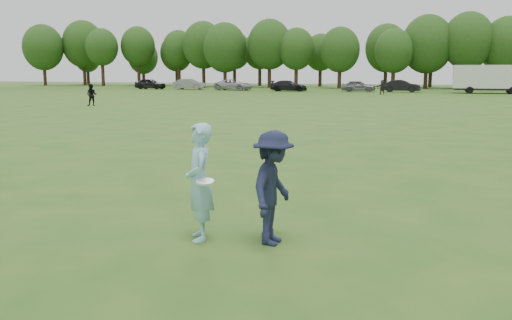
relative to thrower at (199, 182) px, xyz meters
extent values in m
plane|color=#265718|center=(-0.16, 0.23, -0.90)|extent=(200.00, 200.00, 0.00)
imported|color=#96D1E7|center=(0.00, 0.00, 0.00)|extent=(0.69, 0.78, 1.80)
imported|color=#1B203C|center=(1.12, 0.15, -0.04)|extent=(0.70, 1.14, 1.71)
imported|color=black|center=(-20.48, 27.17, -0.10)|extent=(0.92, 0.80, 1.60)
imported|color=#282828|center=(-1.64, 53.22, -0.10)|extent=(1.55, 0.77, 1.60)
imported|color=black|center=(-34.16, 61.18, -0.16)|extent=(4.43, 1.93, 1.49)
imported|color=gray|center=(-28.21, 61.33, -0.17)|extent=(4.52, 1.77, 1.46)
imported|color=#AAAAAE|center=(-21.57, 60.70, -0.19)|extent=(5.36, 2.90, 1.43)
imported|color=black|center=(-13.69, 59.43, -0.22)|extent=(4.71, 2.02, 1.35)
imported|color=slate|center=(-5.06, 60.27, -0.20)|extent=(4.22, 1.91, 1.41)
imported|color=black|center=(0.04, 60.70, -0.17)|extent=(4.54, 1.83, 1.47)
cylinder|color=white|center=(0.19, -0.22, 0.06)|extent=(0.32, 0.32, 0.09)
cube|color=white|center=(9.81, 59.68, 1.00)|extent=(8.00, 2.50, 2.60)
cube|color=black|center=(9.81, 59.68, -0.40)|extent=(7.60, 2.30, 0.25)
cylinder|color=black|center=(7.61, 58.43, -0.50)|extent=(0.80, 0.25, 0.80)
cylinder|color=black|center=(7.61, 60.93, -0.50)|extent=(0.80, 0.25, 0.80)
cylinder|color=black|center=(12.01, 58.43, -0.50)|extent=(0.80, 0.25, 0.80)
cylinder|color=black|center=(12.01, 60.93, -0.50)|extent=(0.80, 0.25, 0.80)
cube|color=#333333|center=(5.41, 59.68, -0.35)|extent=(1.20, 0.15, 0.12)
cylinder|color=#332114|center=(-60.84, 72.43, 0.91)|extent=(0.56, 0.56, 3.63)
ellipsoid|color=#213F15|center=(-60.84, 72.43, 5.65)|extent=(6.88, 6.88, 7.91)
cylinder|color=#332114|center=(-55.66, 76.60, 1.16)|extent=(0.56, 0.56, 4.13)
ellipsoid|color=#213F15|center=(-55.66, 76.60, 6.31)|extent=(7.25, 7.25, 8.34)
cylinder|color=#332114|center=(-49.51, 72.99, 1.19)|extent=(0.56, 0.56, 4.18)
ellipsoid|color=#213F15|center=(-49.51, 72.99, 5.58)|extent=(5.42, 5.42, 6.23)
cylinder|color=#332114|center=(-44.63, 76.45, 1.23)|extent=(0.56, 0.56, 4.26)
ellipsoid|color=#213F15|center=(-44.63, 76.45, 5.82)|extent=(5.79, 5.79, 6.66)
cylinder|color=#332114|center=(-37.75, 78.02, 1.06)|extent=(0.56, 0.56, 3.91)
ellipsoid|color=#213F15|center=(-37.75, 78.02, 5.34)|extent=(5.47, 5.47, 6.29)
cylinder|color=#332114|center=(-32.45, 76.26, 1.02)|extent=(0.56, 0.56, 3.83)
ellipsoid|color=#213F15|center=(-32.45, 76.26, 5.80)|extent=(6.75, 6.75, 7.76)
cylinder|color=#332114|center=(-27.54, 73.29, 0.73)|extent=(0.56, 0.56, 3.25)
ellipsoid|color=#213F15|center=(-27.54, 73.29, 5.23)|extent=(6.76, 6.76, 7.78)
cylinder|color=#332114|center=(-20.38, 73.70, 0.96)|extent=(0.56, 0.56, 3.71)
ellipsoid|color=#213F15|center=(-20.38, 73.70, 5.65)|extent=(6.68, 6.68, 7.68)
cylinder|color=#332114|center=(-16.06, 73.32, 0.83)|extent=(0.56, 0.56, 3.46)
ellipsoid|color=#213F15|center=(-16.06, 73.32, 4.89)|extent=(5.49, 5.49, 6.31)
cylinder|color=#332114|center=(-9.48, 73.18, 0.67)|extent=(0.56, 0.56, 3.14)
ellipsoid|color=#213F15|center=(-9.48, 73.18, 4.70)|extent=(5.78, 5.78, 6.64)
cylinder|color=#332114|center=(-1.77, 72.92, 0.61)|extent=(0.56, 0.56, 3.01)
ellipsoid|color=#213F15|center=(-1.77, 72.92, 4.44)|extent=(5.46, 5.46, 6.28)
cylinder|color=#332114|center=(2.67, 75.30, 0.71)|extent=(0.56, 0.56, 3.23)
ellipsoid|color=#213F15|center=(2.67, 75.30, 5.42)|extent=(7.29, 7.29, 8.38)
cylinder|color=#332114|center=(8.08, 75.20, 0.98)|extent=(0.56, 0.56, 3.77)
ellipsoid|color=#213F15|center=(8.08, 75.20, 5.82)|extent=(6.95, 6.95, 8.00)
cylinder|color=#332114|center=(13.22, 75.78, 0.76)|extent=(0.56, 0.56, 3.33)
ellipsoid|color=#213F15|center=(13.22, 75.78, 5.28)|extent=(6.71, 6.71, 7.71)
cylinder|color=#332114|center=(-58.42, 81.63, 0.59)|extent=(0.56, 0.56, 2.97)
ellipsoid|color=#213F15|center=(-58.42, 81.63, 4.14)|extent=(4.85, 4.85, 5.58)
cylinder|color=#332114|center=(-47.26, 82.76, 0.47)|extent=(0.56, 0.56, 2.73)
ellipsoid|color=#213F15|center=(-47.26, 82.76, 4.15)|extent=(5.45, 5.45, 6.27)
cylinder|color=#332114|center=(-39.71, 81.16, 0.73)|extent=(0.56, 0.56, 3.25)
ellipsoid|color=#213F15|center=(-39.71, 81.16, 4.77)|extent=(5.68, 5.68, 6.53)
cylinder|color=#332114|center=(-29.88, 84.16, 0.91)|extent=(0.56, 0.56, 3.62)
ellipsoid|color=#213F15|center=(-29.88, 84.16, 5.19)|extent=(5.80, 5.80, 6.67)
cylinder|color=#332114|center=(-24.40, 81.61, 0.90)|extent=(0.56, 0.56, 3.61)
ellipsoid|color=#213F15|center=(-24.40, 81.61, 5.08)|extent=(5.58, 5.58, 6.42)
cylinder|color=#332114|center=(-14.10, 82.15, 0.75)|extent=(0.56, 0.56, 3.29)
ellipsoid|color=#213F15|center=(-14.10, 82.15, 4.65)|extent=(5.30, 5.30, 6.09)
cylinder|color=#332114|center=(-3.65, 83.62, 0.74)|extent=(0.56, 0.56, 3.28)
ellipsoid|color=#213F15|center=(-3.65, 83.62, 5.26)|extent=(6.78, 6.78, 7.79)
cylinder|color=#332114|center=(3.30, 82.07, 0.66)|extent=(0.56, 0.56, 3.11)
ellipsoid|color=#213F15|center=(3.30, 82.07, 4.48)|extent=(5.34, 5.34, 6.14)
cylinder|color=#332114|center=(12.72, 83.49, 0.85)|extent=(0.56, 0.56, 3.50)
ellipsoid|color=#213F15|center=(12.72, 83.49, 4.65)|extent=(4.82, 4.82, 5.54)
camera|label=1|loc=(3.26, -7.42, 1.67)|focal=38.00mm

